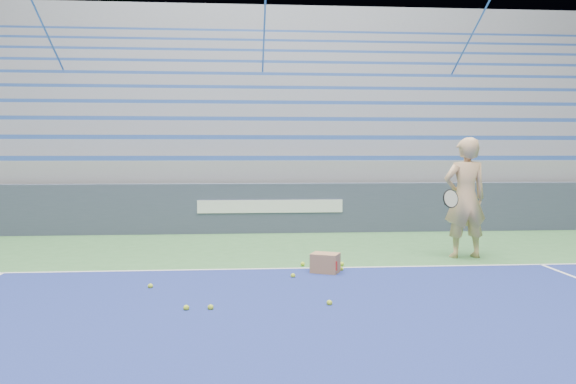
% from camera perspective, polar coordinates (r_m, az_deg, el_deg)
% --- Properties ---
extents(sponsor_barrier, '(30.00, 0.32, 1.10)m').
position_cam_1_polar(sponsor_barrier, '(12.52, -1.81, -1.63)').
color(sponsor_barrier, '#373F54').
rests_on(sponsor_barrier, ground).
extents(bleachers, '(31.00, 9.15, 7.30)m').
position_cam_1_polar(bleachers, '(18.18, -2.64, 5.82)').
color(bleachers, gray).
rests_on(bleachers, ground).
extents(tennis_player, '(0.99, 0.88, 2.04)m').
position_cam_1_polar(tennis_player, '(9.94, 17.54, -0.57)').
color(tennis_player, tan).
rests_on(tennis_player, ground).
extents(ball_box, '(0.48, 0.44, 0.30)m').
position_cam_1_polar(ball_box, '(8.37, 3.81, -7.23)').
color(ball_box, '#9E704C').
rests_on(ball_box, ground).
extents(tennis_ball_0, '(0.07, 0.07, 0.07)m').
position_cam_1_polar(tennis_ball_0, '(8.54, 5.43, -7.79)').
color(tennis_ball_0, '#B8D62B').
rests_on(tennis_ball_0, ground).
extents(tennis_ball_1, '(0.07, 0.07, 0.07)m').
position_cam_1_polar(tennis_ball_1, '(6.55, -10.30, -11.51)').
color(tennis_ball_1, '#B8D62B').
rests_on(tennis_ball_1, ground).
extents(tennis_ball_2, '(0.07, 0.07, 0.07)m').
position_cam_1_polar(tennis_ball_2, '(8.92, 5.49, -7.29)').
color(tennis_ball_2, '#B8D62B').
rests_on(tennis_ball_2, ground).
extents(tennis_ball_3, '(0.07, 0.07, 0.07)m').
position_cam_1_polar(tennis_ball_3, '(8.88, 1.50, -7.32)').
color(tennis_ball_3, '#B8D62B').
rests_on(tennis_ball_3, ground).
extents(tennis_ball_4, '(0.07, 0.07, 0.07)m').
position_cam_1_polar(tennis_ball_4, '(6.52, -7.87, -11.54)').
color(tennis_ball_4, '#B8D62B').
rests_on(tennis_ball_4, ground).
extents(tennis_ball_5, '(0.07, 0.07, 0.07)m').
position_cam_1_polar(tennis_ball_5, '(8.06, 0.51, -8.50)').
color(tennis_ball_5, '#B8D62B').
rests_on(tennis_ball_5, ground).
extents(tennis_ball_6, '(0.07, 0.07, 0.07)m').
position_cam_1_polar(tennis_ball_6, '(6.67, 4.23, -11.17)').
color(tennis_ball_6, '#B8D62B').
rests_on(tennis_ball_6, ground).
extents(tennis_ball_7, '(0.07, 0.07, 0.07)m').
position_cam_1_polar(tennis_ball_7, '(7.66, -13.81, -9.27)').
color(tennis_ball_7, '#B8D62B').
rests_on(tennis_ball_7, ground).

